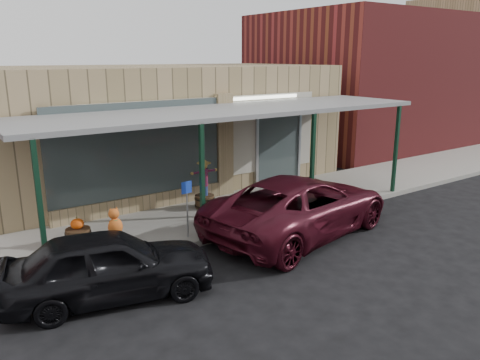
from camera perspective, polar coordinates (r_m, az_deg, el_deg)
ground at (r=11.25m, az=9.27°, el=-9.05°), size 120.00×120.00×0.00m
sidewalk at (r=13.85m, az=-1.04°, el=-3.88°), size 40.00×3.20×0.15m
storefront at (r=17.28m, az=-9.51°, el=6.57°), size 12.00×6.25×4.20m
awning at (r=13.17m, az=-1.00°, el=8.26°), size 12.00×3.00×3.04m
block_buildings_near at (r=18.96m, az=-5.48°, el=12.50°), size 61.00×8.00×8.00m
barrel_scarecrow at (r=13.89m, az=-4.36°, el=-1.37°), size 0.86×0.75×1.48m
barrel_pumpkin at (r=11.90m, az=-19.12°, el=-6.29°), size 0.66×0.66×0.69m
handicap_sign at (r=11.54m, az=-6.48°, el=-2.64°), size 0.30×0.06×1.43m
parked_sedan at (r=9.38m, az=-15.70°, el=-9.92°), size 4.21×2.43×1.50m
car_maroon at (r=12.25m, az=7.33°, el=-3.09°), size 5.96×3.61×1.54m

